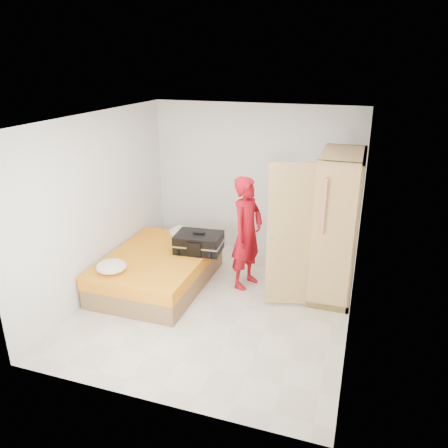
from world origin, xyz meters
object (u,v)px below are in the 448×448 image
(bed, at_px, (158,269))
(round_cushion, at_px, (111,267))
(person, at_px, (247,233))
(wardrobe, at_px, (333,230))
(suitcase, at_px, (199,243))

(bed, xyz_separation_m, round_cushion, (-0.34, -0.70, 0.33))
(person, xyz_separation_m, round_cushion, (-1.63, -1.13, -0.28))
(bed, relative_size, wardrobe, 0.96)
(bed, distance_m, wardrobe, 2.68)
(wardrobe, bearing_deg, bed, -166.78)
(bed, relative_size, round_cushion, 4.80)
(wardrobe, relative_size, round_cushion, 4.99)
(wardrobe, distance_m, round_cushion, 3.15)
(bed, bearing_deg, suitcase, 31.51)
(bed, height_order, person, person)
(person, relative_size, suitcase, 2.27)
(wardrobe, bearing_deg, round_cushion, -155.62)
(wardrobe, relative_size, suitcase, 2.79)
(bed, height_order, wardrobe, wardrobe)
(bed, height_order, suitcase, suitcase)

